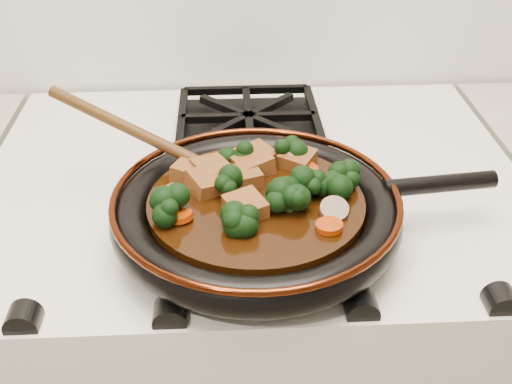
{
  "coord_description": "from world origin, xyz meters",
  "views": [
    {
      "loc": [
        -0.04,
        0.92,
        1.37
      ],
      "look_at": [
        -0.0,
        1.54,
        0.97
      ],
      "focal_mm": 45.0,
      "sensor_mm": 36.0,
      "label": 1
    }
  ],
  "objects": [
    {
      "name": "burner_grate_front",
      "position": [
        0.0,
        1.55,
        0.91
      ],
      "size": [
        0.23,
        0.23,
        0.03
      ],
      "primitive_type": null,
      "color": "black",
      "rests_on": "stove"
    },
    {
      "name": "burner_grate_back",
      "position": [
        0.0,
        1.83,
        0.91
      ],
      "size": [
        0.23,
        0.23,
        0.03
      ],
      "primitive_type": null,
      "color": "black",
      "rests_on": "stove"
    },
    {
      "name": "skillet",
      "position": [
        -0.0,
        1.54,
        0.94
      ],
      "size": [
        0.47,
        0.34,
        0.05
      ],
      "rotation": [
        0.0,
        0.0,
        0.11
      ],
      "color": "black",
      "rests_on": "burner_grate_front"
    },
    {
      "name": "braising_sauce",
      "position": [
        -0.0,
        1.54,
        0.95
      ],
      "size": [
        0.25,
        0.25,
        0.02
      ],
      "primitive_type": "cylinder",
      "color": "black",
      "rests_on": "skillet"
    },
    {
      "name": "tofu_cube_0",
      "position": [
        -0.08,
        1.59,
        0.97
      ],
      "size": [
        0.06,
        0.06,
        0.03
      ],
      "primitive_type": "cube",
      "rotation": [
        0.03,
        -0.09,
        2.71
      ],
      "color": "brown",
      "rests_on": "braising_sauce"
    },
    {
      "name": "tofu_cube_1",
      "position": [
        -0.06,
        1.59,
        0.97
      ],
      "size": [
        0.06,
        0.06,
        0.03
      ],
      "primitive_type": "cube",
      "rotation": [
        0.09,
        -0.08,
        2.1
      ],
      "color": "brown",
      "rests_on": "braising_sauce"
    },
    {
      "name": "tofu_cube_2",
      "position": [
        -0.01,
        1.61,
        0.97
      ],
      "size": [
        0.06,
        0.06,
        0.03
      ],
      "primitive_type": "cube",
      "rotation": [
        -0.03,
        -0.11,
        0.46
      ],
      "color": "brown",
      "rests_on": "braising_sauce"
    },
    {
      "name": "tofu_cube_3",
      "position": [
        0.05,
        1.62,
        0.97
      ],
      "size": [
        0.05,
        0.06,
        0.03
      ],
      "primitive_type": "cube",
      "rotation": [
        0.07,
        -0.07,
        1.03
      ],
      "color": "brown",
      "rests_on": "braising_sauce"
    },
    {
      "name": "tofu_cube_4",
      "position": [
        -0.02,
        1.58,
        0.97
      ],
      "size": [
        0.05,
        0.05,
        0.02
      ],
      "primitive_type": "cube",
      "rotation": [
        0.03,
        -0.0,
        0.34
      ],
      "color": "brown",
      "rests_on": "braising_sauce"
    },
    {
      "name": "tofu_cube_5",
      "position": [
        -0.02,
        1.51,
        0.97
      ],
      "size": [
        0.05,
        0.06,
        0.03
      ],
      "primitive_type": "cube",
      "rotation": [
        -0.06,
        -0.06,
        2.01
      ],
      "color": "brown",
      "rests_on": "braising_sauce"
    },
    {
      "name": "tofu_cube_6",
      "position": [
        0.0,
        1.62,
        0.97
      ],
      "size": [
        0.06,
        0.06,
        0.03
      ],
      "primitive_type": "cube",
      "rotation": [
        0.0,
        -0.1,
        2.2
      ],
      "color": "brown",
      "rests_on": "braising_sauce"
    },
    {
      "name": "tofu_cube_7",
      "position": [
        -0.06,
        1.56,
        0.97
      ],
      "size": [
        0.06,
        0.06,
        0.03
      ],
      "primitive_type": "cube",
      "rotation": [
        0.12,
        -0.11,
        2.07
      ],
      "color": "brown",
      "rests_on": "braising_sauce"
    },
    {
      "name": "broccoli_floret_0",
      "position": [
        0.05,
        1.63,
        0.97
      ],
      "size": [
        0.07,
        0.08,
        0.07
      ],
      "primitive_type": null,
      "rotation": [
        -0.21,
        -0.11,
        0.19
      ],
      "color": "black",
      "rests_on": "braising_sauce"
    },
    {
      "name": "broccoli_floret_1",
      "position": [
        -0.02,
        1.48,
        0.97
      ],
      "size": [
        0.09,
        0.09,
        0.06
      ],
      "primitive_type": null,
      "rotation": [
        -0.14,
        -0.17,
        2.37
      ],
      "color": "black",
      "rests_on": "braising_sauce"
    },
    {
      "name": "broccoli_floret_2",
      "position": [
        0.08,
        1.55,
        0.97
      ],
      "size": [
        0.08,
        0.09,
        0.06
      ],
      "primitive_type": null,
      "rotation": [
        -0.08,
        -0.21,
        2.16
      ],
      "color": "black",
      "rests_on": "braising_sauce"
    },
    {
      "name": "broccoli_floret_3",
      "position": [
        0.06,
        1.55,
        0.97
      ],
      "size": [
        0.06,
        0.07,
        0.07
      ],
      "primitive_type": null,
      "rotation": [
        0.05,
        -0.2,
        1.52
      ],
      "color": "black",
      "rests_on": "braising_sauce"
    },
    {
      "name": "broccoli_floret_4",
      "position": [
        -0.03,
        1.55,
        0.97
      ],
      "size": [
        0.09,
        0.09,
        0.07
      ],
      "primitive_type": null,
      "rotation": [
        0.24,
        -0.04,
        2.44
      ],
      "color": "black",
      "rests_on": "braising_sauce"
    },
    {
      "name": "broccoli_floret_5",
      "position": [
        0.03,
        1.52,
        0.97
      ],
      "size": [
        0.1,
        0.08,
        0.08
      ],
      "primitive_type": null,
      "rotation": [
        0.23,
        -0.16,
        2.21
      ],
      "color": "black",
      "rests_on": "braising_sauce"
    },
    {
      "name": "broccoli_floret_6",
      "position": [
        0.03,
        1.52,
        0.97
      ],
      "size": [
        0.07,
        0.07,
        0.08
      ],
      "primitive_type": null,
      "rotation": [
        -0.17,
        -0.25,
        0.03
      ],
      "color": "black",
      "rests_on": "braising_sauce"
    },
    {
      "name": "broccoli_floret_7",
      "position": [
        0.1,
        1.57,
        0.97
      ],
      "size": [
        0.09,
        0.08,
        0.07
      ],
      "primitive_type": null,
      "rotation": [
        -0.21,
        0.23,
        2.38
      ],
      "color": "black",
      "rests_on": "braising_sauce"
    },
    {
      "name": "broccoli_floret_8",
      "position": [
        -0.1,
        1.51,
        0.97
      ],
      "size": [
        0.07,
        0.07,
        0.06
      ],
      "primitive_type": null,
      "rotation": [
        -0.06,
        -0.02,
        0.16
      ],
      "color": "black",
      "rests_on": "braising_sauce"
    },
    {
      "name": "broccoli_floret_9",
      "position": [
        -0.03,
        1.63,
        0.97
      ],
      "size": [
        0.07,
        0.07,
        0.07
      ],
      "primitive_type": null,
      "rotation": [
        -0.17,
        -0.13,
        2.99
      ],
      "color": "black",
      "rests_on": "braising_sauce"
    },
    {
      "name": "carrot_coin_0",
      "position": [
        -0.01,
        1.51,
        0.96
      ],
      "size": [
        0.03,
        0.03,
        0.01
      ],
      "primitive_type": "cylinder",
      "rotation": [
        0.08,
        -0.17,
        0.0
      ],
      "color": "#A32D04",
      "rests_on": "braising_sauce"
    },
    {
      "name": "carrot_coin_1",
      "position": [
        -0.02,
        1.6,
        0.96
      ],
      "size": [
        0.03,
        0.03,
        0.01
      ],
      "primitive_type": "cylinder",
      "rotation": [
        -0.07,
        0.18,
        0.0
      ],
      "color": "#A32D04",
      "rests_on": "braising_sauce"
    },
    {
      "name": "carrot_coin_2",
      "position": [
        -0.03,
        1.59,
        0.96
      ],
      "size": [
        0.03,
        0.03,
        0.02
      ],
      "primitive_type": "cylinder",
      "rotation": [
        0.28,
        -0.3,
        0.0
      ],
      "color": "#A32D04",
      "rests_on": "braising_sauce"
    },
    {
      "name": "carrot_coin_3",
      "position": [
        0.07,
        1.48,
        0.96
      ],
      "size": [
        0.03,
        0.03,
        0.01
      ],
      "primitive_type": "cylinder",
      "rotation": [
        -0.03,
        -0.04,
        0.0
      ],
      "color": "#A32D04",
      "rests_on": "braising_sauce"
    },
    {
      "name": "carrot_coin_4",
      "position": [
        -0.09,
        1.5,
        0.96
      ],
      "size": [
        0.03,
        0.03,
        0.02
      ],
      "primitive_type": "cylinder",
      "rotation": [
        -0.16,
        -0.16,
        0.0
      ],
      "color": "#A32D04",
      "rests_on": "braising_sauce"
    },
    {
      "name": "carrot_coin_5",
      "position": [
        0.06,
        1.59,
        0.96
      ],
      "size": [
        0.03,
        0.03,
        0.02
      ],
      "primitive_type": "cylinder",
      "rotation": [
        0.21,
        0.07,
        0.0
      ],
      "color": "#A32D04",
      "rests_on": "braising_sauce"
    },
    {
      "name": "mushroom_slice_0",
      "position": [
        -0.1,
        1.54,
        0.97
      ],
      "size": [
        0.03,
        0.04,
        0.03
      ],
      "primitive_type": "cylinder",
      "rotation": [
        0.94,
        0.0,
        1.5
      ],
      "color": "#7A6246",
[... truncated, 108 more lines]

